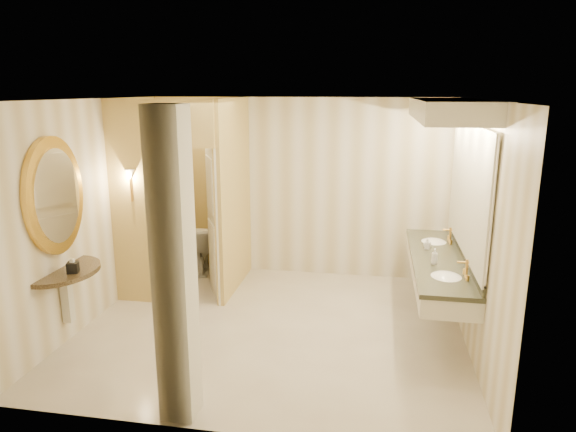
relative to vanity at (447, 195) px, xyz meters
name	(u,v)px	position (x,y,z in m)	size (l,w,h in m)	color
floor	(272,327)	(-1.98, -0.40, -1.63)	(4.50, 4.50, 0.00)	beige
ceiling	(270,99)	(-1.98, -0.40, 1.07)	(4.50, 4.50, 0.00)	silver
wall_back	(298,188)	(-1.98, 1.60, -0.28)	(4.50, 0.02, 2.70)	beige
wall_front	(219,282)	(-1.98, -2.40, -0.28)	(4.50, 0.02, 2.70)	beige
wall_left	(91,212)	(-4.23, -0.40, -0.28)	(0.02, 4.00, 2.70)	beige
wall_right	(475,228)	(0.27, -0.40, -0.28)	(0.02, 4.00, 2.70)	beige
toilet_closet	(205,196)	(-3.10, 0.57, -0.24)	(1.50, 1.55, 2.70)	#D1BE6D
wall_sconce	(130,176)	(-3.90, 0.03, 0.10)	(0.14, 0.14, 0.42)	gold
vanity	(447,195)	(0.00, 0.00, 0.00)	(0.75, 2.61, 2.09)	beige
console_shelf	(58,228)	(-4.19, -1.15, -0.29)	(0.98, 0.98, 1.94)	black
pillar	(174,270)	(-2.43, -2.20, -0.28)	(0.30, 0.30, 2.70)	beige
tissue_box	(73,267)	(-4.01, -1.23, -0.70)	(0.11, 0.11, 0.11)	black
toilet	(200,248)	(-3.50, 1.35, -1.25)	(0.43, 0.75, 0.76)	white
soap_bottle_a	(428,244)	(-0.14, 0.30, -0.69)	(0.06, 0.06, 0.13)	beige
soap_bottle_b	(427,243)	(-0.14, 0.35, -0.69)	(0.10, 0.10, 0.13)	silver
soap_bottle_c	(435,256)	(-0.12, -0.27, -0.66)	(0.07, 0.07, 0.18)	#C6B28C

